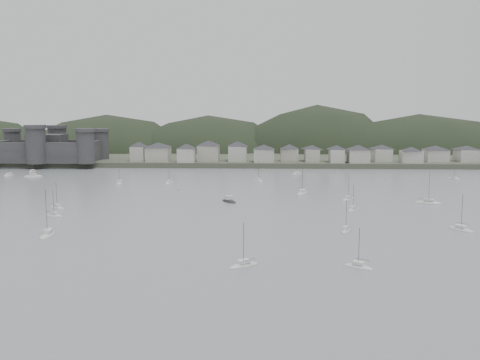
{
  "coord_description": "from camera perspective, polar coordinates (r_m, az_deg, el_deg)",
  "views": [
    {
      "loc": [
        8.13,
        -128.27,
        33.08
      ],
      "look_at": [
        0.0,
        75.0,
        6.0
      ],
      "focal_mm": 39.1,
      "sensor_mm": 36.0,
      "label": 1
    }
  ],
  "objects": [
    {
      "name": "ground",
      "position": [
        132.71,
        -1.3,
        -6.85
      ],
      "size": [
        900.0,
        900.0,
        0.0
      ],
      "primitive_type": "plane",
      "color": "slate",
      "rests_on": "ground"
    },
    {
      "name": "moored_fleet",
      "position": [
        198.53,
        -7.35,
        -2.02
      ],
      "size": [
        231.76,
        176.3,
        13.45
      ],
      "color": "beige",
      "rests_on": "ground"
    },
    {
      "name": "castle",
      "position": [
        334.38,
        -20.28,
        3.32
      ],
      "size": [
        66.0,
        43.0,
        20.0
      ],
      "color": "#302F32",
      "rests_on": "far_shore_land"
    },
    {
      "name": "motor_launch_far",
      "position": [
        190.85,
        -1.21,
        -2.31
      ],
      "size": [
        7.26,
        8.58,
        3.99
      ],
      "rotation": [
        0.0,
        0.0,
        3.75
      ],
      "color": "black",
      "rests_on": "ground"
    },
    {
      "name": "far_shore_land",
      "position": [
        424.52,
        1.19,
        3.31
      ],
      "size": [
        900.0,
        250.0,
        3.0
      ],
      "primitive_type": "cube",
      "color": "#383D2D",
      "rests_on": "ground"
    },
    {
      "name": "waterfront_town",
      "position": [
        315.43,
        10.03,
        3.03
      ],
      "size": [
        451.48,
        28.46,
        12.92
      ],
      "color": "#9E9C90",
      "rests_on": "far_shore_land"
    },
    {
      "name": "forested_ridge",
      "position": [
        400.15,
        1.8,
        1.21
      ],
      "size": [
        851.55,
        103.94,
        102.57
      ],
      "color": "black",
      "rests_on": "ground"
    },
    {
      "name": "mooring_buoys",
      "position": [
        212.52,
        -0.19,
        -1.33
      ],
      "size": [
        181.72,
        113.12,
        0.7
      ],
      "color": "#D17F45",
      "rests_on": "ground"
    },
    {
      "name": "sailboat_lead",
      "position": [
        277.35,
        6.23,
        0.73
      ],
      "size": [
        6.37,
        6.33,
        9.34
      ],
      "rotation": [
        0.0,
        0.0,
        2.35
      ],
      "color": "beige",
      "rests_on": "ground"
    }
  ]
}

